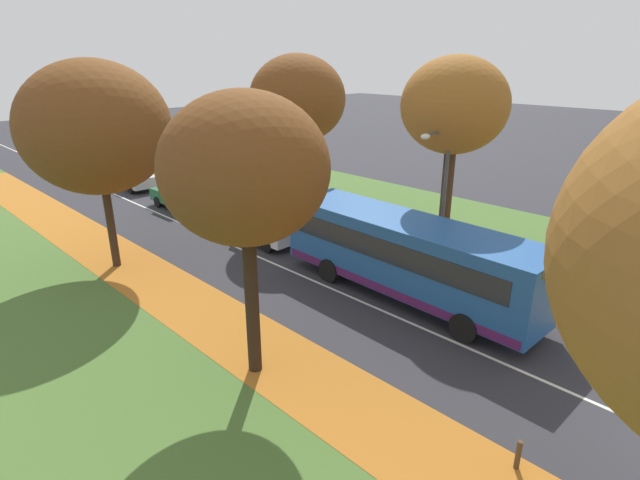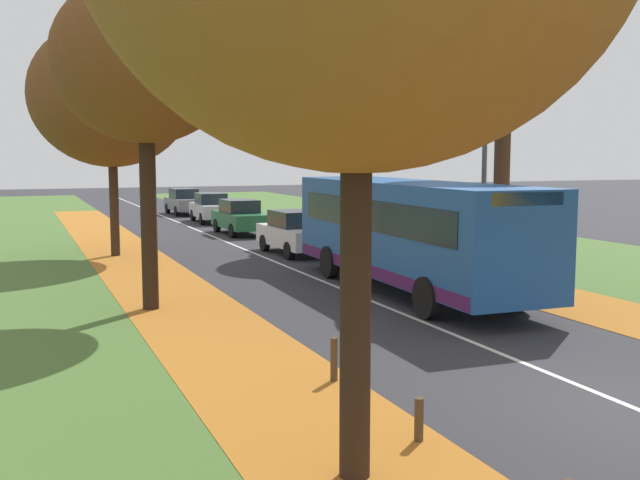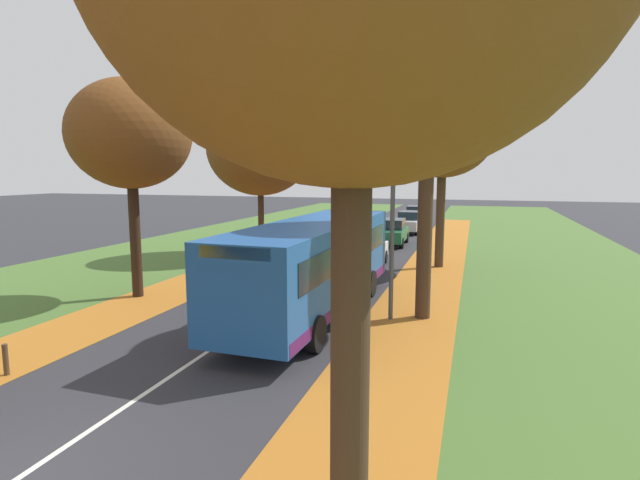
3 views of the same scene
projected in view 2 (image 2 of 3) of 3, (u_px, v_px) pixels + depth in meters
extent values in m
cube|color=#B26B23|center=(155.00, 282.00, 21.86)|extent=(2.80, 60.00, 0.00)
cube|color=#476B2D|center=(450.00, 240.00, 32.55)|extent=(12.00, 90.00, 0.01)
cube|color=#B26B23|center=(429.00, 264.00, 25.31)|extent=(2.80, 60.00, 0.00)
cube|color=silver|center=(247.00, 250.00, 29.10)|extent=(0.12, 80.00, 0.01)
cylinder|color=black|center=(355.00, 309.00, 8.40)|extent=(0.35, 0.35, 3.94)
cylinder|color=black|center=(149.00, 221.00, 17.76)|extent=(0.38, 0.38, 4.28)
ellipsoid|color=brown|center=(145.00, 60.00, 17.34)|extent=(4.30, 4.30, 3.87)
cylinder|color=#382619|center=(114.00, 206.00, 27.35)|extent=(0.33, 0.33, 3.69)
ellipsoid|color=brown|center=(111.00, 95.00, 26.90)|extent=(5.79, 5.79, 5.21)
cylinder|color=#422D1E|center=(501.00, 193.00, 21.92)|extent=(0.47, 0.47, 5.17)
ellipsoid|color=#935B23|center=(505.00, 49.00, 21.45)|extent=(4.13, 4.13, 3.72)
cylinder|color=#422D1E|center=(367.00, 189.00, 30.03)|extent=(0.42, 0.42, 4.64)
ellipsoid|color=brown|center=(367.00, 85.00, 29.57)|extent=(4.84, 4.84, 4.36)
cylinder|color=#4C3823|center=(419.00, 420.00, 9.64)|extent=(0.12, 0.12, 0.58)
cylinder|color=#4C3823|center=(334.00, 360.00, 12.21)|extent=(0.12, 0.12, 0.73)
cylinder|color=#47474C|center=(484.00, 180.00, 21.09)|extent=(0.14, 0.14, 6.00)
cylinder|color=#47474C|center=(462.00, 74.00, 20.47)|extent=(1.60, 0.10, 0.10)
ellipsoid|color=silver|center=(437.00, 75.00, 20.17)|extent=(0.44, 0.28, 0.20)
cube|color=#1E5199|center=(409.00, 228.00, 20.17)|extent=(2.78, 10.46, 2.50)
cube|color=#19232D|center=(525.00, 234.00, 15.35)|extent=(2.30, 0.16, 1.30)
cube|color=#19232D|center=(410.00, 213.00, 20.12)|extent=(2.79, 9.22, 0.80)
cube|color=#4C1951|center=(409.00, 267.00, 20.29)|extent=(2.80, 10.26, 0.32)
cube|color=yellow|center=(527.00, 199.00, 15.25)|extent=(1.75, 0.13, 0.28)
cylinder|color=black|center=(516.00, 291.00, 17.73)|extent=(0.33, 0.97, 0.96)
cylinder|color=black|center=(428.00, 298.00, 16.89)|extent=(0.33, 0.97, 0.96)
cylinder|color=black|center=(400.00, 258.00, 23.38)|extent=(0.33, 0.97, 0.96)
cylinder|color=black|center=(330.00, 262.00, 22.55)|extent=(0.33, 0.97, 0.96)
cube|color=silver|center=(296.00, 236.00, 27.96)|extent=(1.81, 4.24, 0.70)
cube|color=#19232D|center=(294.00, 219.00, 28.02)|extent=(1.50, 2.05, 0.60)
cylinder|color=black|center=(329.00, 249.00, 27.12)|extent=(0.24, 0.65, 0.64)
cylinder|color=black|center=(289.00, 251.00, 26.50)|extent=(0.24, 0.65, 0.64)
cylinder|color=black|center=(302.00, 241.00, 29.49)|extent=(0.24, 0.65, 0.64)
cylinder|color=black|center=(265.00, 243.00, 28.87)|extent=(0.24, 0.65, 0.64)
cube|color=#1E6038|center=(241.00, 220.00, 35.04)|extent=(1.79, 4.23, 0.70)
cube|color=#19232D|center=(239.00, 206.00, 35.11)|extent=(1.49, 2.05, 0.60)
cylinder|color=black|center=(266.00, 229.00, 34.20)|extent=(0.23, 0.64, 0.64)
cylinder|color=black|center=(233.00, 231.00, 33.59)|extent=(0.23, 0.64, 0.64)
cylinder|color=black|center=(248.00, 224.00, 36.58)|extent=(0.23, 0.64, 0.64)
cylinder|color=black|center=(217.00, 226.00, 35.96)|extent=(0.23, 0.64, 0.64)
cube|color=#B7BABF|center=(211.00, 210.00, 41.19)|extent=(1.84, 4.25, 0.70)
cube|color=#19232D|center=(211.00, 198.00, 41.26)|extent=(1.51, 2.06, 0.60)
cylinder|color=black|center=(231.00, 218.00, 40.29)|extent=(0.24, 0.65, 0.64)
cylinder|color=black|center=(202.00, 219.00, 39.75)|extent=(0.24, 0.65, 0.64)
cylinder|color=black|center=(220.00, 214.00, 42.71)|extent=(0.24, 0.65, 0.64)
cylinder|color=black|center=(193.00, 215.00, 42.17)|extent=(0.24, 0.65, 0.64)
cube|color=slate|center=(184.00, 204.00, 46.71)|extent=(1.80, 4.24, 0.70)
cube|color=#19232D|center=(184.00, 193.00, 46.77)|extent=(1.49, 2.05, 0.60)
cylinder|color=black|center=(202.00, 210.00, 45.87)|extent=(0.23, 0.64, 0.64)
cylinder|color=black|center=(177.00, 211.00, 45.25)|extent=(0.23, 0.64, 0.64)
cylinder|color=black|center=(192.00, 208.00, 48.25)|extent=(0.23, 0.64, 0.64)
cylinder|color=black|center=(168.00, 208.00, 47.63)|extent=(0.23, 0.64, 0.64)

